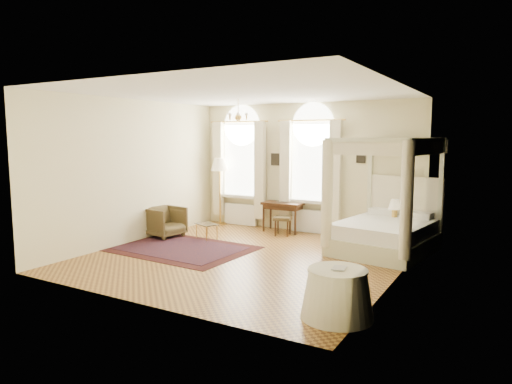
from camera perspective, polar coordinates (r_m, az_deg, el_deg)
ground at (r=9.39m, az=-1.38°, el=-8.16°), size 6.00×6.00×0.00m
room_walls at (r=9.08m, az=-1.42°, el=3.99°), size 6.00×6.00×6.00m
window_left at (r=12.55m, az=-2.02°, el=2.55°), size 1.62×0.27×3.29m
window_right at (r=11.58m, az=6.85°, el=2.14°), size 1.62×0.27×3.29m
chandelier at (r=10.57m, az=-2.24°, el=9.42°), size 0.51×0.45×0.50m
wall_pictures at (r=11.69m, az=6.55°, el=4.16°), size 2.54×0.03×0.39m
canopy_bed at (r=10.02m, az=15.76°, el=-4.23°), size 2.13×2.48×2.42m
nightstand at (r=10.82m, az=16.62°, el=-4.67°), size 0.55×0.52×0.65m
nightstand_lamp at (r=10.61m, az=16.96°, el=-1.63°), size 0.28×0.28×0.41m
writing_desk at (r=11.77m, az=3.35°, el=-1.83°), size 1.03×0.55×0.77m
laptop at (r=11.72m, az=3.24°, el=-1.26°), size 0.32×0.24×0.02m
stool at (r=11.38m, az=3.37°, el=-3.48°), size 0.50×0.50×0.47m
armchair at (r=11.41m, az=-11.28°, el=-3.67°), size 0.91×0.89×0.74m
coffee_table at (r=11.06m, az=-6.19°, el=-4.15°), size 0.64×0.55×0.36m
floor_lamp at (r=12.70m, az=-4.56°, el=3.02°), size 0.48×0.48×1.86m
oriental_rug at (r=10.24m, az=-9.44°, el=-6.95°), size 3.14×2.32×0.01m
side_table at (r=6.41m, az=10.12°, el=-12.41°), size 0.99×0.99×0.68m
book at (r=6.32m, az=9.56°, el=-9.29°), size 0.21×0.26×0.02m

